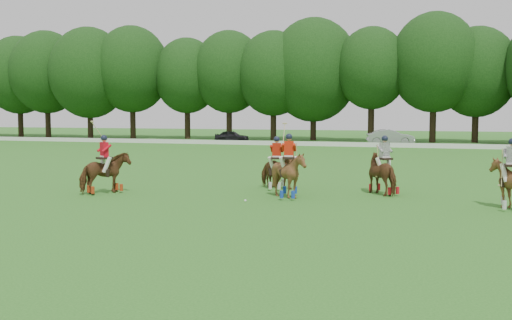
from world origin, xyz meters
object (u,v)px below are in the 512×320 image
(polo_red_a, at_px, (105,172))
(polo_stripe_b, at_px, (511,183))
(polo_red_c, at_px, (289,174))
(polo_stripe_a, at_px, (384,173))
(car_left, at_px, (232,136))
(polo_ball, at_px, (245,201))
(car_mid, at_px, (390,137))
(polo_red_b, at_px, (277,170))

(polo_red_a, height_order, polo_stripe_b, polo_red_a)
(polo_red_c, distance_m, polo_stripe_a, 4.01)
(polo_red_c, xyz_separation_m, polo_stripe_b, (7.83, -0.19, -0.03))
(car_left, bearing_deg, polo_ball, -168.93)
(polo_red_a, xyz_separation_m, polo_stripe_a, (10.79, 3.27, -0.01))
(polo_stripe_a, height_order, polo_stripe_b, polo_stripe_b)
(polo_ball, bearing_deg, polo_red_c, 48.97)
(polo_ball, bearing_deg, car_mid, 87.04)
(polo_stripe_b, bearing_deg, polo_stripe_a, 152.54)
(polo_stripe_b, relative_size, polo_ball, 26.81)
(polo_red_a, relative_size, polo_stripe_b, 1.21)
(car_left, bearing_deg, car_mid, -99.68)
(car_mid, bearing_deg, polo_red_a, 157.17)
(car_left, relative_size, polo_stripe_a, 1.62)
(car_left, height_order, polo_red_a, polo_red_a)
(car_left, distance_m, polo_red_b, 39.49)
(polo_red_a, height_order, polo_stripe_a, polo_red_a)
(car_left, bearing_deg, polo_stripe_b, -157.65)
(polo_red_b, distance_m, polo_red_c, 2.52)
(polo_red_c, bearing_deg, polo_stripe_b, -1.40)
(polo_red_a, xyz_separation_m, polo_ball, (6.11, -0.30, -0.82))
(car_mid, relative_size, polo_ball, 53.17)
(polo_stripe_a, bearing_deg, car_mid, 94.08)
(car_left, relative_size, car_mid, 0.80)
(polo_stripe_b, xyz_separation_m, polo_ball, (-9.10, -1.27, -0.84))
(car_left, xyz_separation_m, polo_red_b, (15.35, -36.39, 0.16))
(car_left, relative_size, polo_red_c, 1.55)
(polo_stripe_a, distance_m, polo_stripe_b, 4.99)
(polo_ball, bearing_deg, polo_red_b, 87.63)
(car_mid, height_order, polo_red_b, polo_red_b)
(car_mid, xyz_separation_m, polo_red_b, (-1.92, -36.39, 0.02))
(car_mid, xyz_separation_m, polo_red_a, (-8.18, -39.81, 0.08))
(polo_red_b, bearing_deg, car_left, 112.87)
(polo_red_a, height_order, polo_ball, polo_red_a)
(polo_stripe_a, height_order, polo_ball, polo_stripe_a)
(car_left, distance_m, polo_red_c, 42.01)
(car_left, distance_m, polo_stripe_b, 45.82)
(polo_red_b, relative_size, polo_ball, 31.18)
(car_mid, height_order, polo_red_c, polo_red_c)
(polo_stripe_a, relative_size, polo_ball, 26.20)
(car_mid, xyz_separation_m, polo_stripe_a, (2.61, -36.54, 0.07))
(polo_red_c, relative_size, polo_ball, 27.45)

